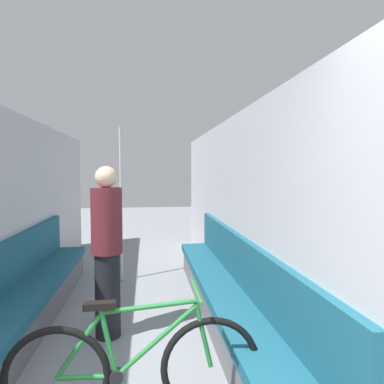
{
  "coord_description": "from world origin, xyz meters",
  "views": [
    {
      "loc": [
        0.2,
        -0.53,
        1.63
      ],
      "look_at": [
        0.6,
        2.43,
        1.45
      ],
      "focal_mm": 32.0,
      "sensor_mm": 36.0,
      "label": 1
    }
  ],
  "objects_px": {
    "passenger_standing": "(107,249)",
    "grab_pole_near": "(121,207)",
    "bench_seat_row_right": "(227,298)",
    "bench_seat_row_left": "(19,308)",
    "bicycle": "(135,368)"
  },
  "relations": [
    {
      "from": "bench_seat_row_left",
      "to": "passenger_standing",
      "type": "height_order",
      "value": "passenger_standing"
    },
    {
      "from": "bench_seat_row_left",
      "to": "grab_pole_near",
      "type": "distance_m",
      "value": 2.07
    },
    {
      "from": "passenger_standing",
      "to": "bench_seat_row_left",
      "type": "bearing_deg",
      "value": -165.1
    },
    {
      "from": "grab_pole_near",
      "to": "bench_seat_row_right",
      "type": "bearing_deg",
      "value": -54.48
    },
    {
      "from": "passenger_standing",
      "to": "grab_pole_near",
      "type": "bearing_deg",
      "value": 109.17
    },
    {
      "from": "grab_pole_near",
      "to": "bench_seat_row_left",
      "type": "bearing_deg",
      "value": -117.11
    },
    {
      "from": "grab_pole_near",
      "to": "passenger_standing",
      "type": "bearing_deg",
      "value": -90.45
    },
    {
      "from": "bicycle",
      "to": "passenger_standing",
      "type": "xyz_separation_m",
      "value": [
        -0.3,
        1.21,
        0.51
      ]
    },
    {
      "from": "bench_seat_row_right",
      "to": "grab_pole_near",
      "type": "height_order",
      "value": "grab_pole_near"
    },
    {
      "from": "passenger_standing",
      "to": "bicycle",
      "type": "bearing_deg",
      "value": -56.29
    },
    {
      "from": "bicycle",
      "to": "passenger_standing",
      "type": "bearing_deg",
      "value": 86.37
    },
    {
      "from": "grab_pole_near",
      "to": "passenger_standing",
      "type": "distance_m",
      "value": 1.78
    },
    {
      "from": "bench_seat_row_right",
      "to": "passenger_standing",
      "type": "height_order",
      "value": "passenger_standing"
    },
    {
      "from": "passenger_standing",
      "to": "bench_seat_row_right",
      "type": "bearing_deg",
      "value": 22.91
    },
    {
      "from": "bench_seat_row_left",
      "to": "grab_pole_near",
      "type": "relative_size",
      "value": 1.88
    }
  ]
}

